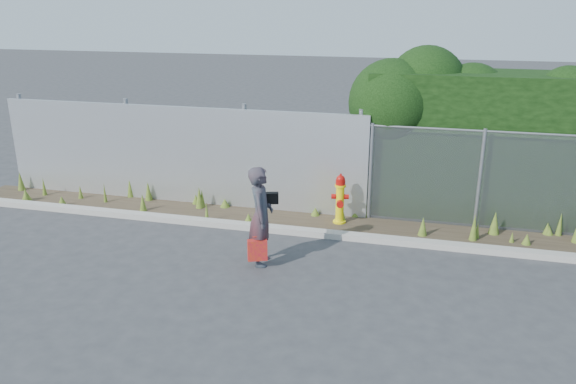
% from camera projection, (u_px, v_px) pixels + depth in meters
% --- Properties ---
extents(ground, '(80.00, 80.00, 0.00)m').
position_uv_depth(ground, '(285.00, 276.00, 9.38)').
color(ground, '#373739').
rests_on(ground, ground).
extents(curb, '(16.00, 0.22, 0.12)m').
position_uv_depth(curb, '(308.00, 232.00, 11.02)').
color(curb, '#A6A096').
rests_on(curb, ground).
extents(weed_strip, '(16.00, 1.31, 0.54)m').
position_uv_depth(weed_strip, '(307.00, 216.00, 11.68)').
color(weed_strip, '#3E3123').
rests_on(weed_strip, ground).
extents(corrugated_fence, '(8.50, 0.21, 2.30)m').
position_uv_depth(corrugated_fence, '(178.00, 155.00, 12.55)').
color(corrugated_fence, silver).
rests_on(corrugated_fence, ground).
extents(chainlink_fence, '(6.50, 0.07, 2.05)m').
position_uv_depth(chainlink_fence, '(537.00, 183.00, 10.82)').
color(chainlink_fence, gray).
rests_on(chainlink_fence, ground).
extents(hedge, '(7.77, 2.04, 3.51)m').
position_uv_depth(hedge, '(527.00, 128.00, 11.48)').
color(hedge, black).
rests_on(hedge, ground).
extents(fire_hydrant, '(0.36, 0.32, 1.07)m').
position_uv_depth(fire_hydrant, '(340.00, 200.00, 11.45)').
color(fire_hydrant, '#FFE80D').
rests_on(fire_hydrant, ground).
extents(woman, '(0.54, 0.71, 1.75)m').
position_uv_depth(woman, '(261.00, 216.00, 9.59)').
color(woman, '#0E505B').
rests_on(woman, ground).
extents(red_tote_bag, '(0.33, 0.12, 0.44)m').
position_uv_depth(red_tote_bag, '(257.00, 250.00, 9.53)').
color(red_tote_bag, red).
extents(black_shoulder_bag, '(0.26, 0.11, 0.20)m').
position_uv_depth(black_shoulder_bag, '(271.00, 198.00, 9.67)').
color(black_shoulder_bag, black).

